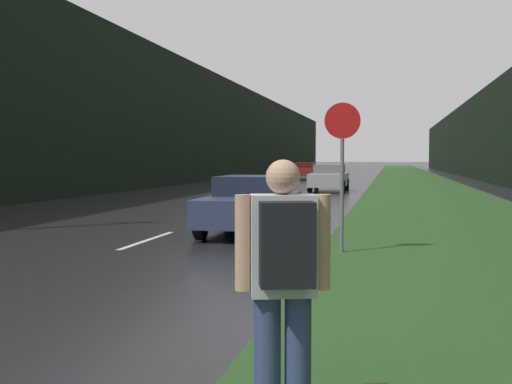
% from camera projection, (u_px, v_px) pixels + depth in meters
% --- Properties ---
extents(grass_verge, '(6.00, 240.00, 0.02)m').
position_uv_depth(grass_verge, '(419.00, 187.00, 38.72)').
color(grass_verge, '#26471E').
rests_on(grass_verge, ground_plane).
extents(lane_stripe_c, '(0.12, 3.00, 0.01)m').
position_uv_depth(lane_stripe_c, '(148.00, 240.00, 13.62)').
color(lane_stripe_c, silver).
rests_on(lane_stripe_c, ground_plane).
extents(lane_stripe_d, '(0.12, 3.00, 0.01)m').
position_uv_depth(lane_stripe_d, '(229.00, 213.00, 20.46)').
color(lane_stripe_d, silver).
rests_on(lane_stripe_d, ground_plane).
extents(treeline_far_side, '(2.00, 140.00, 8.57)m').
position_uv_depth(treeline_far_side, '(204.00, 127.00, 51.67)').
color(treeline_far_side, black).
rests_on(treeline_far_side, ground_plane).
extents(treeline_near_side, '(2.00, 140.00, 6.98)m').
position_uv_depth(treeline_near_side, '(498.00, 134.00, 47.08)').
color(treeline_near_side, black).
rests_on(treeline_near_side, ground_plane).
extents(stop_sign, '(0.66, 0.07, 2.75)m').
position_uv_depth(stop_sign, '(342.00, 162.00, 11.70)').
color(stop_sign, slate).
rests_on(stop_sign, ground_plane).
extents(hitchhiker_with_backpack, '(0.58, 0.50, 1.74)m').
position_uv_depth(hitchhiker_with_backpack, '(284.00, 278.00, 3.99)').
color(hitchhiker_with_backpack, navy).
rests_on(hitchhiker_with_backpack, ground_plane).
extents(car_passing_near, '(1.86, 4.21, 1.33)m').
position_uv_depth(car_passing_near, '(251.00, 204.00, 14.93)').
color(car_passing_near, '#2D3856').
rests_on(car_passing_near, ground_plane).
extents(car_passing_far, '(1.87, 4.74, 1.41)m').
position_uv_depth(car_passing_far, '(329.00, 178.00, 33.72)').
color(car_passing_far, '#9E9EA3').
rests_on(car_passing_far, ground_plane).
extents(car_oncoming, '(1.97, 4.28, 1.39)m').
position_uv_depth(car_oncoming, '(304.00, 171.00, 52.30)').
color(car_oncoming, maroon).
rests_on(car_oncoming, ground_plane).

